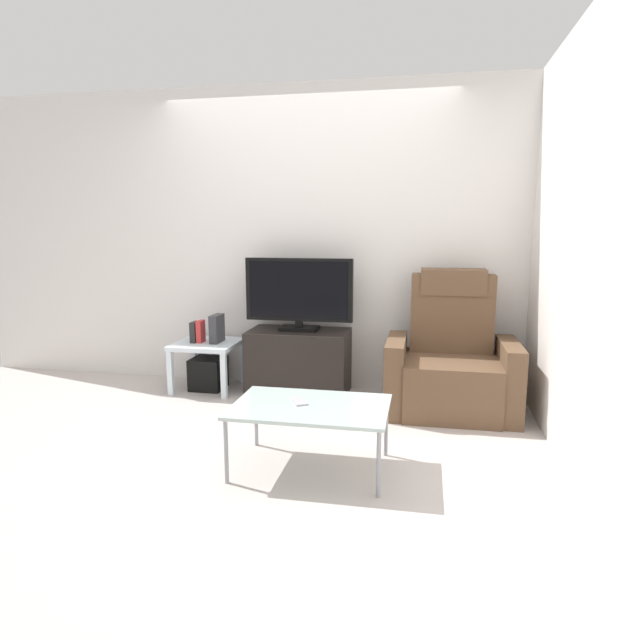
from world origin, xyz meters
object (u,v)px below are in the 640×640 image
Objects in this scene: side_table at (207,349)px; book_leftmost at (195,332)px; subwoofer_box at (208,373)px; coffee_table at (311,409)px; tv_stand at (299,362)px; game_console at (217,328)px; cell_phone at (299,401)px; book_middle at (201,331)px; recliner_armchair at (451,363)px; television at (299,292)px.

book_leftmost reaches higher than side_table.
coffee_table reaches higher than subwoofer_box.
tv_stand is 0.82m from subwoofer_box.
side_table is 0.21m from game_console.
book_leftmost is 1.19× the size of cell_phone.
game_console is (0.19, 0.03, 0.03)m from book_leftmost.
side_table is 0.17m from book_middle.
book_middle is at bearing -157.33° from side_table.
recliner_armchair is 6.07× the size of book_leftmost.
television reaches higher than subwoofer_box.
book_middle is (-2.11, 0.13, 0.14)m from recliner_armchair.
book_middle is 1.27× the size of cell_phone.
game_console is at bearing 12.27° from book_middle.
recliner_armchair is 2.07m from side_table.
subwoofer_box is 1.14× the size of game_console.
game_console is at bearing 6.34° from side_table.
coffee_table is at bearing -55.83° from cell_phone.
coffee_table is at bearing -125.62° from recliner_armchair.
side_table is at bearing 131.21° from coffee_table.
coffee_table is at bearing -48.79° from side_table.
tv_stand is 1.49m from coffee_table.
cell_phone is at bearing -47.12° from book_leftmost.
tv_stand is at bearing 1.90° from game_console.
television is (0.00, 0.02, 0.59)m from tv_stand.
recliner_armchair reaches higher than cell_phone.
book_leftmost is (-0.91, -0.07, -0.36)m from television.
recliner_armchair reaches higher than side_table.
book_middle is 1.87m from coffee_table.
coffee_table is (1.22, -1.39, 0.01)m from side_table.
subwoofer_box is (-0.81, -0.03, -0.14)m from tv_stand.
coffee_table is at bearing -74.01° from tv_stand.
side_table is 0.18m from book_leftmost.
book_leftmost is at bearing -168.69° from side_table.
recliner_armchair is (1.25, -0.20, -0.49)m from television.
game_console reaches higher than cell_phone.
television is at bearing 105.79° from coffee_table.
game_console is at bearing -176.61° from television.
game_console is (0.09, 0.01, 0.19)m from side_table.
game_console is (-1.97, 0.16, 0.17)m from recliner_armchair.
tv_stand is at bearing 3.59° from book_middle.
recliner_armchair is 1.99m from game_console.
tv_stand reaches higher than coffee_table.
television is 0.93m from book_middle.
television is 3.30× the size of subwoofer_box.
book_leftmost is (-0.10, -0.02, 0.15)m from side_table.
tv_stand is 0.77m from game_console.
recliner_armchair is at bearing -8.35° from tv_stand.
subwoofer_box is at bearing 0.00° from side_table.
television reaches higher than book_middle.
tv_stand is at bearing 2.39° from subwoofer_box.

